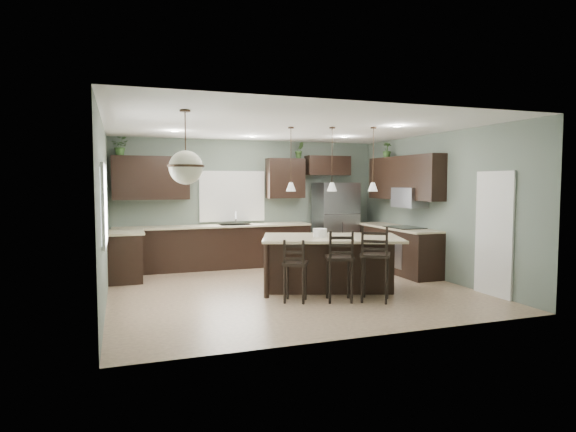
# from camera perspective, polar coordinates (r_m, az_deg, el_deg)

# --- Properties ---
(ground) EXTENTS (6.00, 6.00, 0.00)m
(ground) POSITION_cam_1_polar(r_m,az_deg,el_deg) (8.47, 0.26, -8.66)
(ground) COLOR #9E8466
(ground) RESTS_ON ground
(pantry_door) EXTENTS (0.04, 0.82, 2.04)m
(pantry_door) POSITION_cam_1_polar(r_m,az_deg,el_deg) (8.52, 23.23, -1.96)
(pantry_door) COLOR white
(pantry_door) RESTS_ON ground
(window_back) EXTENTS (1.35, 0.02, 1.00)m
(window_back) POSITION_cam_1_polar(r_m,az_deg,el_deg) (10.79, -6.62, 2.34)
(window_back) COLOR white
(window_back) RESTS_ON room_shell
(window_left) EXTENTS (0.02, 1.10, 1.00)m
(window_left) POSITION_cam_1_polar(r_m,az_deg,el_deg) (7.00, -21.07, 1.22)
(window_left) COLOR white
(window_left) RESTS_ON room_shell
(left_return_cabs) EXTENTS (0.60, 0.90, 0.90)m
(left_return_cabs) POSITION_cam_1_polar(r_m,az_deg,el_deg) (9.59, -18.74, -4.65)
(left_return_cabs) COLOR black
(left_return_cabs) RESTS_ON ground
(left_return_countertop) EXTENTS (0.66, 0.96, 0.04)m
(left_return_countertop) POSITION_cam_1_polar(r_m,az_deg,el_deg) (9.54, -18.69, -1.85)
(left_return_countertop) COLOR beige
(left_return_countertop) RESTS_ON left_return_cabs
(back_lower_cabs) EXTENTS (4.20, 0.60, 0.90)m
(back_lower_cabs) POSITION_cam_1_polar(r_m,az_deg,el_deg) (10.51, -8.63, -3.74)
(back_lower_cabs) COLOR black
(back_lower_cabs) RESTS_ON ground
(back_countertop) EXTENTS (4.20, 0.66, 0.04)m
(back_countertop) POSITION_cam_1_polar(r_m,az_deg,el_deg) (10.44, -8.64, -1.19)
(back_countertop) COLOR beige
(back_countertop) RESTS_ON back_lower_cabs
(sink_inset) EXTENTS (0.70, 0.45, 0.01)m
(sink_inset) POSITION_cam_1_polar(r_m,az_deg,el_deg) (10.53, -6.23, -1.05)
(sink_inset) COLOR gray
(sink_inset) RESTS_ON back_countertop
(faucet) EXTENTS (0.02, 0.02, 0.28)m
(faucet) POSITION_cam_1_polar(r_m,az_deg,el_deg) (10.49, -6.20, -0.27)
(faucet) COLOR silver
(faucet) RESTS_ON back_countertop
(back_upper_left) EXTENTS (1.55, 0.34, 0.90)m
(back_upper_left) POSITION_cam_1_polar(r_m,az_deg,el_deg) (10.39, -15.94, 4.36)
(back_upper_left) COLOR black
(back_upper_left) RESTS_ON room_shell
(back_upper_right) EXTENTS (0.85, 0.34, 0.90)m
(back_upper_right) POSITION_cam_1_polar(r_m,az_deg,el_deg) (10.97, -0.31, 4.49)
(back_upper_right) COLOR black
(back_upper_right) RESTS_ON room_shell
(fridge_header) EXTENTS (1.05, 0.34, 0.45)m
(fridge_header) POSITION_cam_1_polar(r_m,az_deg,el_deg) (11.36, 4.73, 5.97)
(fridge_header) COLOR black
(fridge_header) RESTS_ON room_shell
(right_lower_cabs) EXTENTS (0.60, 2.35, 0.90)m
(right_lower_cabs) POSITION_cam_1_polar(r_m,az_deg,el_deg) (10.34, 12.87, -3.92)
(right_lower_cabs) COLOR black
(right_lower_cabs) RESTS_ON ground
(right_countertop) EXTENTS (0.66, 2.35, 0.04)m
(right_countertop) POSITION_cam_1_polar(r_m,az_deg,el_deg) (10.28, 12.81, -1.33)
(right_countertop) COLOR beige
(right_countertop) RESTS_ON right_lower_cabs
(cooktop) EXTENTS (0.58, 0.75, 0.02)m
(cooktop) POSITION_cam_1_polar(r_m,az_deg,el_deg) (10.04, 13.65, -1.32)
(cooktop) COLOR black
(cooktop) RESTS_ON right_countertop
(wall_oven_front) EXTENTS (0.01, 0.72, 0.60)m
(wall_oven_front) POSITION_cam_1_polar(r_m,az_deg,el_deg) (9.95, 12.22, -4.22)
(wall_oven_front) COLOR gray
(wall_oven_front) RESTS_ON right_lower_cabs
(right_upper_cabs) EXTENTS (0.34, 2.35, 0.90)m
(right_upper_cabs) POSITION_cam_1_polar(r_m,az_deg,el_deg) (10.31, 13.61, 4.41)
(right_upper_cabs) COLOR black
(right_upper_cabs) RESTS_ON room_shell
(microwave) EXTENTS (0.40, 0.75, 0.40)m
(microwave) POSITION_cam_1_polar(r_m,az_deg,el_deg) (10.06, 14.18, 2.13)
(microwave) COLOR gray
(microwave) RESTS_ON right_upper_cabs
(refrigerator) EXTENTS (0.90, 0.74, 1.85)m
(refrigerator) POSITION_cam_1_polar(r_m,az_deg,el_deg) (11.15, 5.64, -0.81)
(refrigerator) COLOR gray
(refrigerator) RESTS_ON ground
(kitchen_island) EXTENTS (2.64, 2.02, 0.92)m
(kitchen_island) POSITION_cam_1_polar(r_m,az_deg,el_deg) (8.37, 5.16, -5.60)
(kitchen_island) COLOR black
(kitchen_island) RESTS_ON ground
(serving_dish) EXTENTS (0.24, 0.24, 0.14)m
(serving_dish) POSITION_cam_1_polar(r_m,az_deg,el_deg) (8.28, 3.81, -1.98)
(serving_dish) COLOR silver
(serving_dish) RESTS_ON kitchen_island
(bar_stool_left) EXTENTS (0.50, 0.50, 0.99)m
(bar_stool_left) POSITION_cam_1_polar(r_m,az_deg,el_deg) (7.49, 0.86, -6.46)
(bar_stool_left) COLOR black
(bar_stool_left) RESTS_ON ground
(bar_stool_center) EXTENTS (0.52, 0.52, 1.12)m
(bar_stool_center) POSITION_cam_1_polar(r_m,az_deg,el_deg) (7.57, 6.11, -5.87)
(bar_stool_center) COLOR black
(bar_stool_center) RESTS_ON ground
(bar_stool_right) EXTENTS (0.61, 0.61, 1.20)m
(bar_stool_right) POSITION_cam_1_polar(r_m,az_deg,el_deg) (7.65, 10.29, -5.54)
(bar_stool_right) COLOR black
(bar_stool_right) RESTS_ON ground
(pendant_left) EXTENTS (0.17, 0.17, 1.10)m
(pendant_left) POSITION_cam_1_polar(r_m,az_deg,el_deg) (8.23, 0.35, 6.74)
(pendant_left) COLOR white
(pendant_left) RESTS_ON room_shell
(pendant_center) EXTENTS (0.17, 0.17, 1.10)m
(pendant_center) POSITION_cam_1_polar(r_m,az_deg,el_deg) (8.26, 5.24, 6.71)
(pendant_center) COLOR white
(pendant_center) RESTS_ON room_shell
(pendant_right) EXTENTS (0.17, 0.17, 1.10)m
(pendant_right) POSITION_cam_1_polar(r_m,az_deg,el_deg) (8.36, 10.06, 6.64)
(pendant_right) COLOR white
(pendant_right) RESTS_ON room_shell
(chandelier) EXTENTS (0.48, 0.48, 0.97)m
(chandelier) POSITION_cam_1_polar(r_m,az_deg,el_deg) (6.45, -12.05, 7.98)
(chandelier) COLOR beige
(chandelier) RESTS_ON room_shell
(plant_back_left) EXTENTS (0.40, 0.37, 0.37)m
(plant_back_left) POSITION_cam_1_polar(r_m,az_deg,el_deg) (10.36, -19.24, 7.81)
(plant_back_left) COLOR #2E5123
(plant_back_left) RESTS_ON back_upper_left
(plant_back_right) EXTENTS (0.22, 0.18, 0.38)m
(plant_back_right) POSITION_cam_1_polar(r_m,az_deg,el_deg) (11.07, 1.37, 7.79)
(plant_back_right) COLOR #304E22
(plant_back_right) RESTS_ON back_upper_right
(plant_right_wall) EXTENTS (0.20, 0.20, 0.34)m
(plant_right_wall) POSITION_cam_1_polar(r_m,az_deg,el_deg) (10.88, 11.64, 7.68)
(plant_right_wall) COLOR #2F4D21
(plant_right_wall) RESTS_ON right_upper_cabs
(room_shell) EXTENTS (6.00, 6.00, 6.00)m
(room_shell) POSITION_cam_1_polar(r_m,az_deg,el_deg) (8.27, 0.26, 2.91)
(room_shell) COLOR slate
(room_shell) RESTS_ON ground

